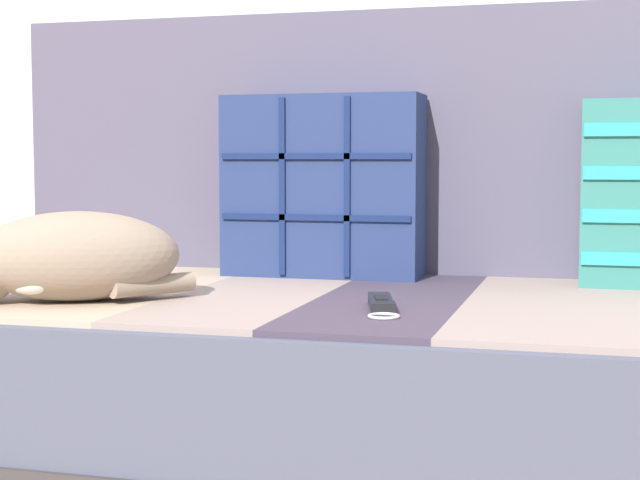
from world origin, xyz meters
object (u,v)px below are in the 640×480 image
Objects in this scene: throw_pillow_quilted at (323,186)px; couch at (397,406)px; game_remote_near at (381,304)px; sleeping_cat at (64,258)px.

couch is at bearing -49.62° from throw_pillow_quilted.
couch is 9.88× the size of game_remote_near.
game_remote_near is at bearing -87.57° from couch.
sleeping_cat is 2.06× the size of game_remote_near.
couch is 4.63× the size of throw_pillow_quilted.
sleeping_cat is at bearing -174.07° from game_remote_near.
throw_pillow_quilted is 0.50m from game_remote_near.
sleeping_cat is (-0.32, -0.47, -0.11)m from throw_pillow_quilted.
couch is at bearing 92.43° from game_remote_near.
couch is 0.50m from throw_pillow_quilted.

